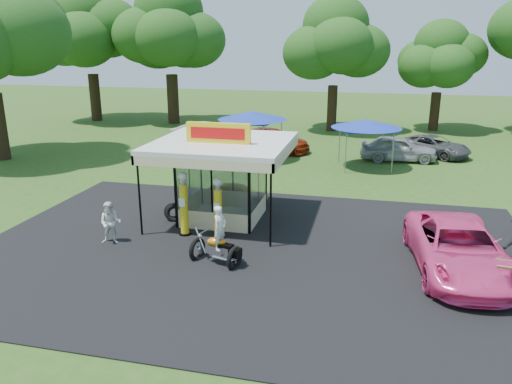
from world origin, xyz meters
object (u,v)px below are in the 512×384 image
Objects in this scene: gas_station_kiosk at (223,178)px; gas_pump_right at (218,210)px; a_frame_sign at (505,281)px; bg_car_c at (398,148)px; gas_pump_left at (184,205)px; kiosk_car at (237,193)px; spectator_west at (110,223)px; pink_sedan at (458,248)px; tent_west at (252,116)px; bg_car_d at (434,146)px; bg_car_b at (272,140)px; tent_east at (367,124)px; motorcycle at (218,241)px; bg_car_a at (205,135)px.

gas_pump_right is at bearing -78.10° from gas_station_kiosk.
bg_car_c reaches higher than a_frame_sign.
gas_station_kiosk is 2.40m from gas_pump_left.
spectator_west is at bearing 150.02° from kiosk_car.
a_frame_sign is 0.19× the size of pink_sedan.
tent_west is (-9.02, -1.58, 1.95)m from bg_car_c.
bg_car_d is (9.89, 14.68, -1.13)m from gas_station_kiosk.
bg_car_b is at bearing 89.22° from gas_pump_left.
bg_car_c is at bearing 167.05° from bg_car_d.
gas_pump_left is 0.55× the size of bg_car_c.
gas_pump_left is 11.22m from a_frame_sign.
gas_pump_left reaches higher than gas_pump_right.
gas_pump_right is at bearing -172.69° from bg_car_d.
gas_station_kiosk reaches higher than spectator_west.
tent_east reaches higher than bg_car_b.
spectator_west is (-4.43, 0.81, -0.03)m from motorcycle.
bg_car_d is (8.76, 19.01, -0.18)m from motorcycle.
bg_car_b is at bearing 112.10° from motorcycle.
pink_sedan reaches higher than bg_car_b.
pink_sedan reaches higher than spectator_west.
a_frame_sign is at bearing 14.12° from motorcycle.
tent_west is (-0.53, 13.26, 1.52)m from gas_pump_left.
pink_sedan reaches higher than kiosk_car.
bg_car_d is 6.33m from tent_east.
gas_pump_left reaches higher than a_frame_sign.
tent_west reaches higher than gas_pump_left.
gas_pump_left is 14.27m from tent_east.
kiosk_car is 0.69× the size of tent_east.
tent_east is at bearing 68.13° from gas_pump_right.
kiosk_car is 10.34m from pink_sedan.
gas_pump_right is 2.26m from motorcycle.
tent_west is at bearing 115.76° from motorcycle.
tent_west is (1.85, 14.63, 1.94)m from spectator_west.
gas_pump_right is 19.33m from bg_car_d.
tent_west reaches higher than bg_car_c.
a_frame_sign is 0.27× the size of tent_east.
tent_east is (-2.02, -2.20, 1.80)m from bg_car_c.
motorcycle is (0.67, -2.14, -0.32)m from gas_pump_right.
bg_car_d is (2.32, 1.99, -0.14)m from bg_car_c.
gas_pump_right is 0.59× the size of tent_east.
bg_car_d is at bearing -73.98° from bg_car_a.
spectator_west is at bearing -122.29° from tent_east.
bg_car_d is at bearing -71.57° from bg_car_b.
gas_pump_left is at bearing 168.01° from kiosk_car.
bg_car_a is at bearing 95.63° from bg_car_b.
kiosk_car is (0.92, 4.35, -0.74)m from gas_pump_left.
gas_pump_right is at bearing 168.08° from pink_sedan.
kiosk_car is 1.74× the size of spectator_west.
bg_car_b is 1.22× the size of tent_west.
tent_west is (-11.44, 15.77, 2.18)m from a_frame_sign.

